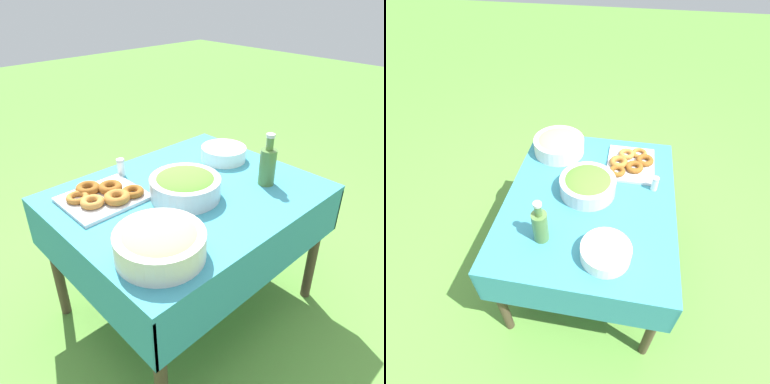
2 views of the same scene
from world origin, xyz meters
The scene contains 8 objects.
ground_plane centered at (0.00, 0.00, 0.00)m, with size 14.00×14.00×0.00m, color #568C38.
picnic_table centered at (0.00, 0.00, 0.59)m, with size 1.14×0.92×0.69m.
salad_bowl centered at (0.04, 0.02, 0.75)m, with size 0.31×0.31×0.11m.
pasta_bowl centered at (0.37, 0.26, 0.75)m, with size 0.32×0.32×0.12m.
donut_platter centered at (0.31, -0.20, 0.71)m, with size 0.34×0.31×0.05m.
plate_stack centered at (-0.37, -0.12, 0.73)m, with size 0.23×0.23×0.07m.
olive_oil_bottle centered at (-0.32, 0.19, 0.79)m, with size 0.08×0.08×0.25m.
salt_shaker centered at (0.12, -0.34, 0.73)m, with size 0.04×0.04×0.09m.
Camera 1 is at (0.99, 1.07, 1.53)m, focal length 35.00 mm.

